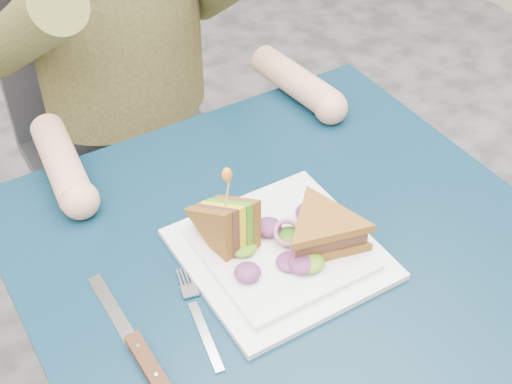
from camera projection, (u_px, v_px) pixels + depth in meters
table at (295, 290)px, 1.08m from camera, size 0.75×0.75×0.73m
chair at (115, 111)px, 1.61m from camera, size 0.42×0.40×0.93m
plate at (280, 252)px, 1.01m from camera, size 0.26×0.26×0.02m
sandwich_flat at (323, 230)px, 1.00m from camera, size 0.17×0.17×0.05m
sandwich_upright at (229, 225)px, 0.99m from camera, size 0.08×0.13×0.13m
fork at (200, 319)px, 0.93m from camera, size 0.05×0.18×0.01m
knife at (141, 353)px, 0.89m from camera, size 0.02×0.22×0.02m
toothpick at (228, 191)px, 0.95m from camera, size 0.01×0.01×0.06m
toothpick_frill at (227, 175)px, 0.93m from camera, size 0.01×0.01×0.02m
lettuce_spill at (280, 236)px, 1.01m from camera, size 0.15×0.13×0.02m
onion_ring at (288, 233)px, 1.01m from camera, size 0.04×0.04×0.02m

